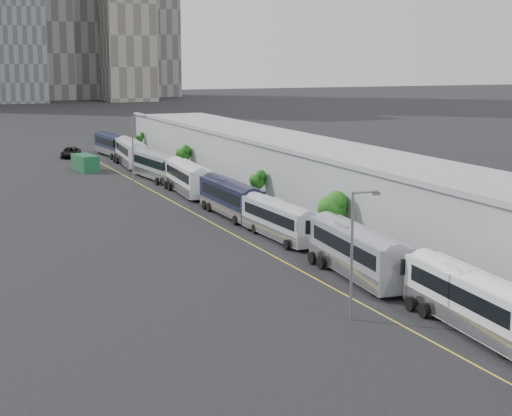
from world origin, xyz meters
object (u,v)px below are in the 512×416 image
bus_6 (188,181)px  bus_8 (131,155)px  bus_9 (113,147)px  street_lamp_far (134,149)px  bus_3 (358,256)px  bus_5 (231,201)px  shipping_container (85,163)px  suv (71,153)px  street_lamp_near (355,246)px  bus_2 (472,306)px  bus_7 (157,168)px  bus_4 (279,223)px

bus_6 → bus_8: bus_8 is taller
bus_9 → street_lamp_far: 39.54m
bus_9 → bus_3: bearing=-95.1°
bus_9 → street_lamp_far: bearing=-103.5°
bus_5 → shipping_container: 42.50m
bus_5 → suv: bus_5 is taller
bus_8 → street_lamp_far: 26.01m
street_lamp_far → street_lamp_near: bearing=-90.0°
bus_2 → bus_8: bearing=94.5°
street_lamp_far → bus_8: bearing=77.0°
bus_8 → street_lamp_near: street_lamp_near is taller
bus_7 → bus_8: bus_8 is taller
bus_4 → bus_5: 12.48m
bus_8 → bus_3: bearing=-85.2°
street_lamp_far → suv: (-0.89, 39.56, -4.59)m
bus_4 → street_lamp_near: 25.15m
street_lamp_far → suv: street_lamp_far is taller
suv → street_lamp_near: bearing=-72.7°
bus_6 → street_lamp_far: size_ratio=1.43×
bus_5 → street_lamp_near: street_lamp_near is taller
bus_5 → bus_9: bearing=89.5°
street_lamp_far → bus_2: bearing=-84.7°
shipping_container → suv: bearing=78.1°
bus_3 → bus_8: 72.43m
bus_4 → bus_7: size_ratio=0.92×
bus_4 → bus_5: bearing=88.7°
bus_6 → bus_9: bearing=93.4°
bus_4 → bus_6: bearing=87.9°
bus_3 → street_lamp_far: bearing=101.4°
bus_4 → bus_2: bearing=-91.4°
shipping_container → street_lamp_far: bearing=-93.7°
bus_9 → shipping_container: bearing=-120.1°
bus_5 → bus_6: bus_6 is taller
bus_4 → shipping_container: (-7.37, 54.36, -0.31)m
street_lamp_far → suv: bearing=91.3°
bus_4 → suv: size_ratio=1.98×
suv → bus_8: bearing=-48.4°
bus_3 → bus_7: size_ratio=1.03×
bus_5 → bus_8: bearing=89.6°
bus_6 → bus_7: 13.31m
bus_8 → bus_9: size_ratio=1.07×
bus_9 → street_lamp_far: size_ratio=1.39×
bus_3 → bus_4: 15.09m
bus_6 → shipping_container: size_ratio=2.37×
bus_6 → suv: size_ratio=2.19×
bus_6 → bus_5: bearing=-86.9°
bus_3 → street_lamp_far: (-5.37, 47.34, 3.78)m
street_lamp_near → suv: street_lamp_near is taller
bus_2 → bus_9: bus_9 is taller
street_lamp_far → suv: size_ratio=1.54×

